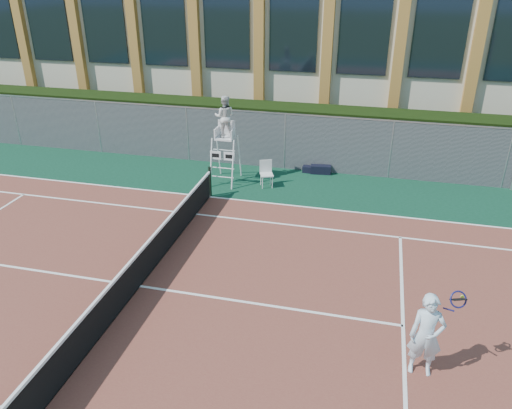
# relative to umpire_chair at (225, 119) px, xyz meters

# --- Properties ---
(ground) EXTENTS (120.00, 120.00, 0.00)m
(ground) POSITION_rel_umpire_chair_xyz_m (-0.14, -7.04, -2.37)
(ground) COLOR #233814
(apron) EXTENTS (36.00, 20.00, 0.01)m
(apron) POSITION_rel_umpire_chair_xyz_m (-0.14, -6.04, -2.36)
(apron) COLOR #0B331F
(apron) RESTS_ON ground
(tennis_court) EXTENTS (23.77, 10.97, 0.02)m
(tennis_court) POSITION_rel_umpire_chair_xyz_m (-0.14, -7.04, -2.35)
(tennis_court) COLOR brown
(tennis_court) RESTS_ON apron
(tennis_net) EXTENTS (0.10, 11.30, 1.10)m
(tennis_net) POSITION_rel_umpire_chair_xyz_m (-0.14, -7.04, -1.83)
(tennis_net) COLOR black
(tennis_net) RESTS_ON ground
(fence) EXTENTS (40.00, 0.06, 2.20)m
(fence) POSITION_rel_umpire_chair_xyz_m (-0.14, 1.76, -1.27)
(fence) COLOR #595E60
(fence) RESTS_ON ground
(hedge) EXTENTS (40.00, 1.40, 2.20)m
(hedge) POSITION_rel_umpire_chair_xyz_m (-0.14, 2.96, -1.27)
(hedge) COLOR black
(hedge) RESTS_ON ground
(building) EXTENTS (45.00, 10.60, 8.22)m
(building) POSITION_rel_umpire_chair_xyz_m (-0.14, 10.91, 1.78)
(building) COLOR beige
(building) RESTS_ON ground
(umpire_chair) EXTENTS (0.91, 1.39, 3.25)m
(umpire_chair) POSITION_rel_umpire_chair_xyz_m (0.00, 0.00, 0.00)
(umpire_chair) COLOR white
(umpire_chair) RESTS_ON ground
(plastic_chair) EXTENTS (0.58, 0.58, 0.96)m
(plastic_chair) POSITION_rel_umpire_chair_xyz_m (1.54, -0.08, -1.80)
(plastic_chair) COLOR silver
(plastic_chair) RESTS_ON apron
(sports_bag_near) EXTENTS (0.79, 0.38, 0.33)m
(sports_bag_near) POSITION_rel_umpire_chair_xyz_m (3.33, 1.56, -2.20)
(sports_bag_near) COLOR black
(sports_bag_near) RESTS_ON apron
(sports_bag_far) EXTENTS (0.64, 0.32, 0.25)m
(sports_bag_far) POSITION_rel_umpire_chair_xyz_m (2.95, 1.56, -2.23)
(sports_bag_far) COLOR black
(sports_bag_far) RESTS_ON apron
(tennis_player) EXTENTS (1.00, 0.68, 1.80)m
(tennis_player) POSITION_rel_umpire_chair_xyz_m (6.55, -8.38, -1.44)
(tennis_player) COLOR silver
(tennis_player) RESTS_ON tennis_court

